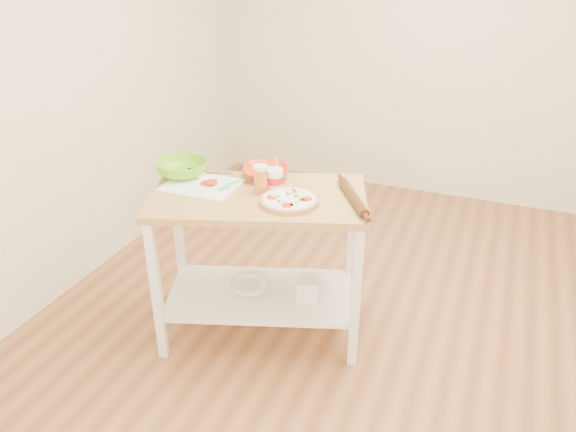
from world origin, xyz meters
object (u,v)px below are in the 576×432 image
Objects in this scene: spatula at (228,185)px; yogurt_tub at (274,179)px; knife at (204,170)px; beer_pint at (261,179)px; cutting_board at (202,185)px; shelf_glass_bowl at (250,286)px; shelf_bin at (308,288)px; prep_island at (259,235)px; green_bowl at (182,169)px; rolling_pin at (353,197)px; pizza at (289,200)px; orange_bowl at (266,172)px.

spatula is 0.26m from yogurt_tub.
beer_pint is at bearing -31.53° from knife.
cutting_board reaches higher than shelf_glass_bowl.
yogurt_tub is 0.67m from shelf_bin.
knife is (-0.42, 0.15, 0.27)m from prep_island.
green_bowl reaches higher than rolling_pin.
pizza is 0.53m from cutting_board.
beer_pint is (0.06, -0.20, 0.05)m from orange_bowl.
spatula reaches higher than shelf_glass_bowl.
prep_island is at bearing -167.80° from rolling_pin.
shelf_bin is at bearing 6.66° from beer_pint.
pizza reaches higher than cutting_board.
shelf_glass_bowl is (-0.01, -0.24, -0.63)m from orange_bowl.
orange_bowl reaches higher than prep_island.
pizza reaches higher than shelf_glass_bowl.
orange_bowl is at bearing 133.12° from pizza.
pizza is 1.19× the size of knife.
green_bowl is at bearing 179.68° from shelf_bin.
rolling_pin reaches higher than shelf_bin.
pizza is 0.21m from beer_pint.
rolling_pin reaches higher than shelf_glass_bowl.
cutting_board is at bearing -177.46° from shelf_glass_bowl.
yogurt_tub reaches higher than cutting_board.
cutting_board is 1.39× the size of green_bowl.
knife is 0.73m from shelf_glass_bowl.
shelf_bin is at bearing -168.59° from rolling_pin.
cutting_board is (-0.34, -0.02, 0.26)m from prep_island.
shelf_glass_bowl is (-0.07, -0.00, -0.35)m from prep_island.
cutting_board reaches higher than spatula.
prep_island is 0.52m from knife.
yogurt_tub is at bearing 52.98° from beer_pint.
prep_island is 0.43m from cutting_board.
beer_pint is (0.34, 0.05, 0.07)m from cutting_board.
beer_pint is 0.65× the size of shelf_glass_bowl.
spatula is 1.26× the size of shelf_bin.
knife is at bearing 163.70° from beer_pint.
green_bowl is 0.57m from yogurt_tub.
spatula is 0.33m from green_bowl.
beer_pint reaches higher than rolling_pin.
rolling_pin is (0.55, -0.13, -0.01)m from orange_bowl.
rolling_pin is (0.49, 0.08, -0.05)m from beer_pint.
shelf_glass_bowl is at bearing -92.22° from orange_bowl.
shelf_bin is at bearing -9.41° from yogurt_tub.
shelf_bin is (0.27, 0.03, -0.66)m from beer_pint.
knife reaches higher than shelf_bin.
shelf_bin is (0.61, 0.08, -0.59)m from cutting_board.
orange_bowl is 1.69× the size of beer_pint.
spatula reaches higher than prep_island.
pizza is 2.01× the size of spatula.
green_bowl is 1.01m from rolling_pin.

